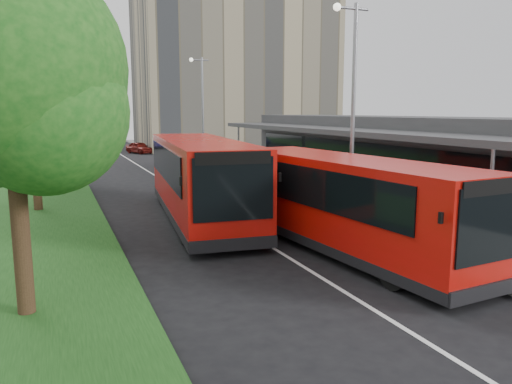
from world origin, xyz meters
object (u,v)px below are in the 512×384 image
(tree_mid, at_px, (29,79))
(bus_second, at_px, (200,179))
(litter_bin, at_px, (291,180))
(car_far, at_px, (97,144))
(car_near, at_px, (140,148))
(lamp_post_near, at_px, (351,100))
(tree_far, at_px, (37,99))
(bus_main, at_px, (346,204))
(tree_near, at_px, (9,86))
(bollard, at_px, (228,167))
(lamp_post_far, at_px, (202,105))

(tree_mid, height_order, bus_second, tree_mid)
(bus_second, bearing_deg, litter_bin, 42.95)
(car_far, bearing_deg, litter_bin, -69.27)
(litter_bin, bearing_deg, tree_mid, -177.17)
(car_near, bearing_deg, bus_second, -117.77)
(bus_second, distance_m, car_near, 32.82)
(lamp_post_near, height_order, bus_second, lamp_post_near)
(tree_far, relative_size, car_far, 2.37)
(bus_main, bearing_deg, lamp_post_near, 50.71)
(tree_near, bearing_deg, bollard, 60.47)
(lamp_post_near, xyz_separation_m, bollard, (0.44, 15.47, -4.12))
(litter_bin, bearing_deg, tree_near, -134.68)
(lamp_post_far, bearing_deg, tree_near, -114.04)
(tree_near, bearing_deg, litter_bin, 45.32)
(tree_far, bearing_deg, car_far, 77.14)
(tree_near, distance_m, car_far, 48.56)
(lamp_post_near, bearing_deg, bus_second, 150.57)
(tree_mid, distance_m, lamp_post_far, 17.10)
(bus_main, distance_m, car_near, 38.80)
(lamp_post_near, xyz_separation_m, lamp_post_far, (0.00, 20.00, 0.00))
(lamp_post_far, xyz_separation_m, bollard, (0.44, -4.53, -4.12))
(bus_second, height_order, litter_bin, bus_second)
(lamp_post_far, distance_m, litter_bin, 13.05)
(litter_bin, relative_size, bollard, 1.14)
(lamp_post_near, height_order, bus_main, lamp_post_near)
(tree_near, distance_m, tree_mid, 12.03)
(tree_mid, relative_size, lamp_post_far, 1.08)
(bus_second, height_order, car_far, bus_second)
(car_near, bearing_deg, litter_bin, -105.53)
(bus_main, bearing_deg, bollard, 76.71)
(tree_mid, height_order, lamp_post_near, tree_mid)
(bus_main, distance_m, bollard, 18.93)
(tree_near, bearing_deg, bus_second, 52.09)
(tree_mid, relative_size, car_near, 2.46)
(tree_far, xyz_separation_m, bus_second, (6.07, -16.20, -3.41))
(tree_mid, height_order, litter_bin, tree_mid)
(tree_mid, distance_m, lamp_post_near, 13.20)
(tree_far, bearing_deg, litter_bin, -42.38)
(bus_main, relative_size, bus_second, 0.91)
(tree_near, height_order, tree_mid, tree_mid)
(tree_near, distance_m, bollard, 23.84)
(tree_mid, bearing_deg, bus_main, -49.08)
(tree_mid, relative_size, bollard, 9.66)
(litter_bin, bearing_deg, bus_main, -107.97)
(bollard, bearing_deg, tree_mid, -143.95)
(bus_main, bearing_deg, litter_bin, 66.74)
(bus_second, height_order, bollard, bus_second)
(tree_near, distance_m, lamp_post_near, 12.18)
(lamp_post_near, relative_size, car_near, 2.28)
(bus_second, bearing_deg, bollard, 72.48)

